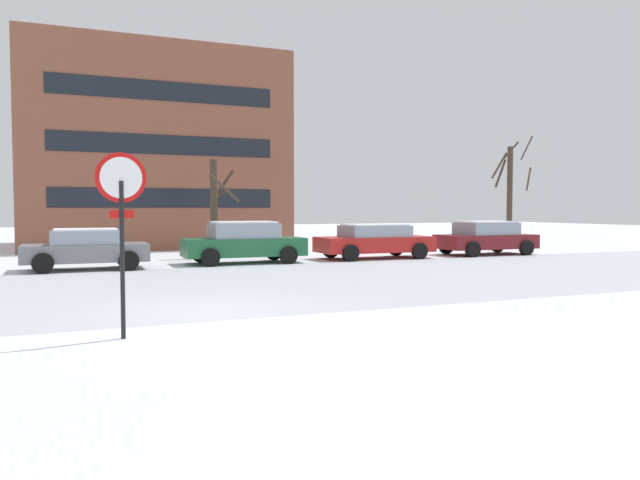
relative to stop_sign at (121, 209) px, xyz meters
The scene contains 10 objects.
ground_plane 3.27m from the stop_sign, 47.17° to the left, with size 120.00×120.00×0.00m, color white.
road_surface 6.46m from the stop_sign, 73.32° to the left, with size 80.00×9.97×0.00m.
stop_sign is the anchor object (origin of this frame).
parked_car_gray 11.63m from the stop_sign, 90.37° to the left, with size 3.88×2.04×1.33m.
parked_car_green 13.02m from the stop_sign, 65.92° to the left, with size 4.36×2.03×1.52m.
parked_car_red 16.00m from the stop_sign, 48.10° to the left, with size 4.61×2.19×1.37m.
parked_car_maroon 19.93m from the stop_sign, 36.39° to the left, with size 4.22×2.21×1.44m.
tree_far_left 15.46m from the stop_sign, 71.45° to the left, with size 1.40×1.88×3.94m.
tree_far_right 25.48m from the stop_sign, 37.19° to the left, with size 2.15×2.16×5.56m.
building_far_left 25.36m from the stop_sign, 81.41° to the left, with size 12.76×10.70×9.97m.
Camera 1 is at (-2.65, -11.65, 1.99)m, focal length 34.66 mm.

